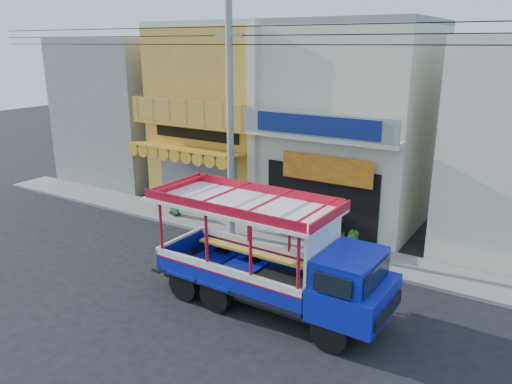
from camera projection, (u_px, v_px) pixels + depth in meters
ground at (200, 274)px, 16.51m from camera, size 90.00×90.00×0.00m
sidewalk at (263, 235)px, 19.74m from camera, size 30.00×2.00×0.12m
shophouse_left at (235, 114)px, 23.82m from camera, size 6.00×7.50×8.24m
shophouse_right at (354, 124)px, 20.77m from camera, size 6.00×6.75×8.24m
party_pilaster at (253, 131)px, 19.80m from camera, size 0.35×0.30×8.00m
filler_building_left at (131, 110)px, 27.51m from camera, size 6.00×6.00×7.60m
utility_pole at (233, 109)px, 18.17m from camera, size 28.00×0.26×9.00m
songthaew_truck at (284, 261)px, 13.70m from camera, size 7.13×2.53×3.31m
green_sign at (174, 206)px, 21.78m from camera, size 0.62×0.46×0.97m
potted_plant_a at (332, 233)px, 18.45m from camera, size 1.02×0.94×0.95m
potted_plant_b at (353, 243)px, 17.58m from camera, size 0.63×0.59×0.91m
potted_plant_c at (338, 230)px, 18.68m from camera, size 0.75×0.75×0.98m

